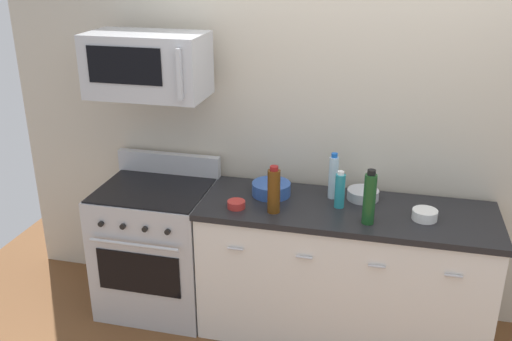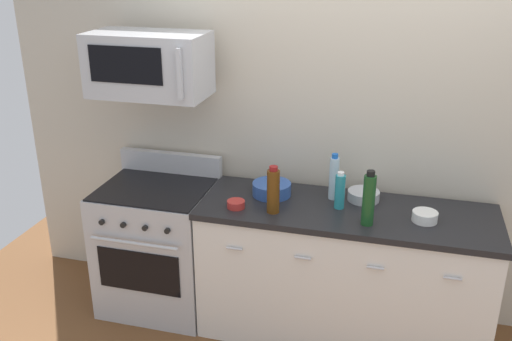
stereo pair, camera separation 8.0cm
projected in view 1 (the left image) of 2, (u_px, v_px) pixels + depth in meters
name	position (u px, v px, depth m)	size (l,w,h in m)	color
ground_plane	(339.00, 329.00, 3.90)	(5.93, 5.93, 0.00)	brown
back_wall	(357.00, 124.00, 3.76)	(4.95, 0.10, 2.70)	beige
counter_unit	(343.00, 272.00, 3.73)	(1.86, 0.66, 0.92)	silver
range_oven	(158.00, 247.00, 4.01)	(0.76, 0.69, 1.07)	#B7BABF
microwave	(148.00, 65.00, 3.58)	(0.74, 0.44, 0.40)	#B7BABF
bottle_wine_amber	(274.00, 190.00, 3.46)	(0.08, 0.08, 0.30)	#59330F
bottle_water_clear	(333.00, 177.00, 3.65)	(0.06, 0.06, 0.31)	silver
bottle_wine_green	(369.00, 198.00, 3.31)	(0.07, 0.07, 0.34)	#19471E
bottle_dish_soap	(340.00, 190.00, 3.53)	(0.06, 0.06, 0.24)	teal
bowl_red_small	(236.00, 204.00, 3.56)	(0.11, 0.11, 0.05)	#B72D28
bowl_white_ceramic	(425.00, 214.00, 3.40)	(0.15, 0.15, 0.06)	white
bowl_blue_mixing	(271.00, 188.00, 3.73)	(0.25, 0.25, 0.08)	#2D519E
bowl_steel_prep	(363.00, 194.00, 3.67)	(0.20, 0.20, 0.06)	#B2B5BA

